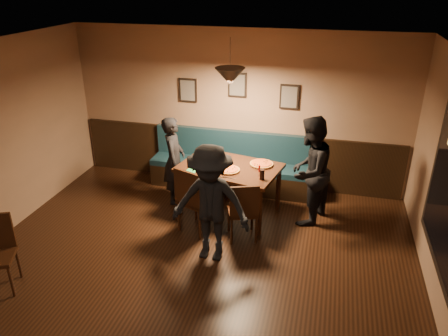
{
  "coord_description": "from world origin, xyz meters",
  "views": [
    {
      "loc": [
        1.59,
        -3.7,
        3.64
      ],
      "look_at": [
        0.14,
        1.98,
        0.95
      ],
      "focal_mm": 34.62,
      "sensor_mm": 36.0,
      "label": 1
    }
  ],
  "objects_px": {
    "diner_right": "(309,171)",
    "soda_glass": "(262,174)",
    "chair_near_right": "(242,209)",
    "booth_bench": "(233,163)",
    "diner_left": "(174,160)",
    "tabasco_bottle": "(259,168)",
    "chair_near_left": "(197,199)",
    "dining_table": "(229,189)",
    "diner_front": "(210,204)"
  },
  "relations": [
    {
      "from": "diner_right",
      "to": "soda_glass",
      "type": "relative_size",
      "value": 11.03
    },
    {
      "from": "chair_near_left",
      "to": "tabasco_bottle",
      "type": "bearing_deg",
      "value": 54.65
    },
    {
      "from": "chair_near_left",
      "to": "diner_right",
      "type": "xyz_separation_m",
      "value": [
        1.59,
        0.67,
        0.33
      ]
    },
    {
      "from": "booth_bench",
      "to": "chair_near_right",
      "type": "height_order",
      "value": "booth_bench"
    },
    {
      "from": "chair_near_right",
      "to": "tabasco_bottle",
      "type": "relative_size",
      "value": 7.49
    },
    {
      "from": "booth_bench",
      "to": "diner_left",
      "type": "bearing_deg",
      "value": -140.62
    },
    {
      "from": "booth_bench",
      "to": "chair_near_left",
      "type": "distance_m",
      "value": 1.51
    },
    {
      "from": "chair_near_right",
      "to": "diner_left",
      "type": "bearing_deg",
      "value": 127.82
    },
    {
      "from": "tabasco_bottle",
      "to": "dining_table",
      "type": "bearing_deg",
      "value": 170.23
    },
    {
      "from": "booth_bench",
      "to": "chair_near_right",
      "type": "xyz_separation_m",
      "value": [
        0.5,
        -1.54,
        -0.03
      ]
    },
    {
      "from": "chair_near_right",
      "to": "booth_bench",
      "type": "bearing_deg",
      "value": 87.64
    },
    {
      "from": "diner_left",
      "to": "tabasco_bottle",
      "type": "bearing_deg",
      "value": -112.7
    },
    {
      "from": "chair_near_right",
      "to": "soda_glass",
      "type": "height_order",
      "value": "soda_glass"
    },
    {
      "from": "booth_bench",
      "to": "tabasco_bottle",
      "type": "height_order",
      "value": "booth_bench"
    },
    {
      "from": "booth_bench",
      "to": "diner_left",
      "type": "distance_m",
      "value": 1.13
    },
    {
      "from": "booth_bench",
      "to": "diner_right",
      "type": "height_order",
      "value": "diner_right"
    },
    {
      "from": "diner_front",
      "to": "soda_glass",
      "type": "distance_m",
      "value": 1.06
    },
    {
      "from": "diner_right",
      "to": "diner_front",
      "type": "height_order",
      "value": "diner_right"
    },
    {
      "from": "diner_left",
      "to": "dining_table",
      "type": "bearing_deg",
      "value": -112.58
    },
    {
      "from": "dining_table",
      "to": "diner_front",
      "type": "distance_m",
      "value": 1.32
    },
    {
      "from": "diner_front",
      "to": "tabasco_bottle",
      "type": "xyz_separation_m",
      "value": [
        0.45,
        1.17,
        0.06
      ]
    },
    {
      "from": "soda_glass",
      "to": "diner_left",
      "type": "bearing_deg",
      "value": 162.31
    },
    {
      "from": "chair_near_left",
      "to": "soda_glass",
      "type": "height_order",
      "value": "chair_near_left"
    },
    {
      "from": "booth_bench",
      "to": "dining_table",
      "type": "relative_size",
      "value": 1.95
    },
    {
      "from": "dining_table",
      "to": "diner_left",
      "type": "relative_size",
      "value": 1.03
    },
    {
      "from": "dining_table",
      "to": "chair_near_left",
      "type": "height_order",
      "value": "chair_near_left"
    },
    {
      "from": "tabasco_bottle",
      "to": "soda_glass",
      "type": "bearing_deg",
      "value": -71.66
    },
    {
      "from": "diner_right",
      "to": "booth_bench",
      "type": "bearing_deg",
      "value": -100.18
    },
    {
      "from": "booth_bench",
      "to": "tabasco_bottle",
      "type": "xyz_separation_m",
      "value": [
        0.63,
        -0.95,
        0.39
      ]
    },
    {
      "from": "chair_near_left",
      "to": "diner_left",
      "type": "distance_m",
      "value": 1.05
    },
    {
      "from": "diner_right",
      "to": "tabasco_bottle",
      "type": "bearing_deg",
      "value": -59.7
    },
    {
      "from": "diner_left",
      "to": "tabasco_bottle",
      "type": "xyz_separation_m",
      "value": [
        1.49,
        -0.25,
        0.14
      ]
    },
    {
      "from": "booth_bench",
      "to": "soda_glass",
      "type": "relative_size",
      "value": 19.2
    },
    {
      "from": "dining_table",
      "to": "diner_right",
      "type": "height_order",
      "value": "diner_right"
    },
    {
      "from": "diner_left",
      "to": "booth_bench",
      "type": "bearing_deg",
      "value": -63.79
    },
    {
      "from": "booth_bench",
      "to": "diner_right",
      "type": "xyz_separation_m",
      "value": [
        1.38,
        -0.82,
        0.36
      ]
    },
    {
      "from": "dining_table",
      "to": "tabasco_bottle",
      "type": "bearing_deg",
      "value": 1.84
    },
    {
      "from": "diner_front",
      "to": "soda_glass",
      "type": "relative_size",
      "value": 10.65
    },
    {
      "from": "soda_glass",
      "to": "diner_right",
      "type": "bearing_deg",
      "value": 29.69
    },
    {
      "from": "dining_table",
      "to": "chair_near_right",
      "type": "xyz_separation_m",
      "value": [
        0.36,
        -0.68,
        0.06
      ]
    },
    {
      "from": "dining_table",
      "to": "soda_glass",
      "type": "bearing_deg",
      "value": -18.67
    },
    {
      "from": "diner_left",
      "to": "diner_right",
      "type": "bearing_deg",
      "value": -106.29
    },
    {
      "from": "diner_right",
      "to": "diner_front",
      "type": "relative_size",
      "value": 1.04
    },
    {
      "from": "chair_near_left",
      "to": "tabasco_bottle",
      "type": "xyz_separation_m",
      "value": [
        0.84,
        0.54,
        0.36
      ]
    },
    {
      "from": "chair_near_right",
      "to": "soda_glass",
      "type": "bearing_deg",
      "value": 37.36
    },
    {
      "from": "diner_left",
      "to": "diner_front",
      "type": "height_order",
      "value": "diner_front"
    },
    {
      "from": "diner_right",
      "to": "tabasco_bottle",
      "type": "height_order",
      "value": "diner_right"
    },
    {
      "from": "chair_near_left",
      "to": "diner_right",
      "type": "distance_m",
      "value": 1.75
    },
    {
      "from": "diner_left",
      "to": "soda_glass",
      "type": "bearing_deg",
      "value": -120.86
    },
    {
      "from": "booth_bench",
      "to": "chair_near_left",
      "type": "height_order",
      "value": "chair_near_left"
    }
  ]
}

